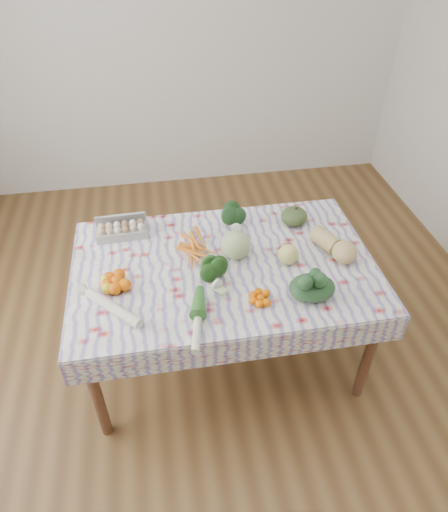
{
  "coord_description": "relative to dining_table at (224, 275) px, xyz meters",
  "views": [
    {
      "loc": [
        -0.32,
        -1.87,
        2.41
      ],
      "look_at": [
        0.0,
        0.0,
        0.82
      ],
      "focal_mm": 32.0,
      "sensor_mm": 36.0,
      "label": 1
    }
  ],
  "objects": [
    {
      "name": "leek",
      "position": [
        -0.19,
        -0.4,
        0.1
      ],
      "size": [
        0.11,
        0.38,
        0.04
      ],
      "primitive_type": "cylinder",
      "rotation": [
        1.57,
        0.0,
        -0.19
      ],
      "color": "white",
      "rests_on": "tablecloth"
    },
    {
      "name": "grapefruit",
      "position": [
        0.35,
        -0.04,
        0.14
      ],
      "size": [
        0.14,
        0.14,
        0.11
      ],
      "primitive_type": "sphere",
      "rotation": [
        0.0,
        0.0,
        0.3
      ],
      "color": "#DCDC68",
      "rests_on": "tablecloth"
    },
    {
      "name": "daikon",
      "position": [
        -0.59,
        -0.26,
        0.11
      ],
      "size": [
        0.3,
        0.31,
        0.05
      ],
      "primitive_type": "cylinder",
      "rotation": [
        1.57,
        0.0,
        0.76
      ],
      "color": "silver",
      "rests_on": "tablecloth"
    },
    {
      "name": "kale_bunch",
      "position": [
        0.12,
        0.32,
        0.15
      ],
      "size": [
        0.16,
        0.14,
        0.13
      ],
      "primitive_type": "ellipsoid",
      "rotation": [
        0.0,
        0.0,
        -0.07
      ],
      "color": "#193C19",
      "rests_on": "tablecloth"
    },
    {
      "name": "wall_back",
      "position": [
        0.0,
        2.25,
        0.72
      ],
      "size": [
        4.0,
        0.04,
        2.8
      ],
      "primitive_type": "cube",
      "color": "silver",
      "rests_on": "ground"
    },
    {
      "name": "ground",
      "position": [
        0.0,
        0.0,
        -0.68
      ],
      "size": [
        4.5,
        4.5,
        0.0
      ],
      "primitive_type": "plane",
      "color": "brown",
      "rests_on": "ground"
    },
    {
      "name": "carrot_bunch",
      "position": [
        -0.14,
        0.13,
        0.11
      ],
      "size": [
        0.32,
        0.31,
        0.05
      ],
      "primitive_type": "cube",
      "rotation": [
        0.0,
        0.0,
        0.38
      ],
      "color": "orange",
      "rests_on": "tablecloth"
    },
    {
      "name": "cabbage",
      "position": [
        0.08,
        0.06,
        0.17
      ],
      "size": [
        0.18,
        0.18,
        0.16
      ],
      "primitive_type": "sphere",
      "rotation": [
        0.0,
        0.0,
        0.11
      ],
      "color": "#A0B977",
      "rests_on": "tablecloth"
    },
    {
      "name": "mandarin_cluster",
      "position": [
        0.13,
        -0.31,
        0.11
      ],
      "size": [
        0.17,
        0.17,
        0.04
      ],
      "primitive_type": "cube",
      "rotation": [
        0.0,
        0.0,
        -0.17
      ],
      "color": "#FC6D01",
      "rests_on": "tablecloth"
    },
    {
      "name": "egg_carton",
      "position": [
        -0.55,
        0.35,
        0.12
      ],
      "size": [
        0.3,
        0.13,
        0.08
      ],
      "primitive_type": "cube",
      "rotation": [
        0.0,
        0.0,
        0.04
      ],
      "color": "#9E9E9A",
      "rests_on": "tablecloth"
    },
    {
      "name": "broccoli",
      "position": [
        -0.09,
        -0.15,
        0.14
      ],
      "size": [
        0.2,
        0.2,
        0.11
      ],
      "primitive_type": "ellipsoid",
      "rotation": [
        0.0,
        0.0,
        0.46
      ],
      "color": "#1A4314",
      "rests_on": "tablecloth"
    },
    {
      "name": "dining_table",
      "position": [
        0.0,
        0.0,
        0.0
      ],
      "size": [
        1.6,
        1.0,
        0.75
      ],
      "color": "brown",
      "rests_on": "ground"
    },
    {
      "name": "butternut_squash",
      "position": [
        0.62,
        -0.01,
        0.15
      ],
      "size": [
        0.24,
        0.32,
        0.13
      ],
      "primitive_type": "ellipsoid",
      "rotation": [
        0.0,
        0.0,
        0.42
      ],
      "color": "tan",
      "rests_on": "tablecloth"
    },
    {
      "name": "tablecloth",
      "position": [
        0.0,
        0.0,
        0.08
      ],
      "size": [
        1.66,
        1.06,
        0.01
      ],
      "primitive_type": "cube",
      "color": "white",
      "rests_on": "dining_table"
    },
    {
      "name": "kabocha_squash",
      "position": [
        0.48,
        0.31,
        0.14
      ],
      "size": [
        0.21,
        0.21,
        0.11
      ],
      "primitive_type": "ellipsoid",
      "rotation": [
        0.0,
        0.0,
        0.32
      ],
      "color": "#384E25",
      "rests_on": "tablecloth"
    },
    {
      "name": "spinach_bag",
      "position": [
        0.4,
        -0.31,
        0.14
      ],
      "size": [
        0.29,
        0.26,
        0.1
      ],
      "primitive_type": "ellipsoid",
      "rotation": [
        0.0,
        0.0,
        0.35
      ],
      "color": "#19371B",
      "rests_on": "tablecloth"
    },
    {
      "name": "orange_cluster",
      "position": [
        -0.58,
        -0.08,
        0.12
      ],
      "size": [
        0.27,
        0.27,
        0.07
      ],
      "primitive_type": "cube",
      "rotation": [
        0.0,
        0.0,
        0.35
      ],
      "color": "orange",
      "rests_on": "tablecloth"
    }
  ]
}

